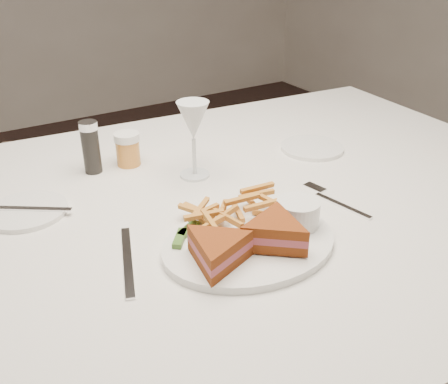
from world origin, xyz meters
TOP-DOWN VIEW (x-y plane):
  - ground at (0.00, 0.00)m, footprint 5.00×5.00m
  - table at (0.10, -0.29)m, footprint 1.73×1.23m
  - chair_far at (0.06, 0.56)m, footprint 0.72×0.69m
  - table_setting at (0.09, -0.36)m, footprint 0.86×0.62m

SIDE VIEW (x-z plane):
  - ground at x=0.00m, z-range 0.00..0.00m
  - chair_far at x=0.06m, z-range 0.00..0.60m
  - table at x=0.10m, z-range 0.00..0.75m
  - table_setting at x=0.09m, z-range 0.70..0.88m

